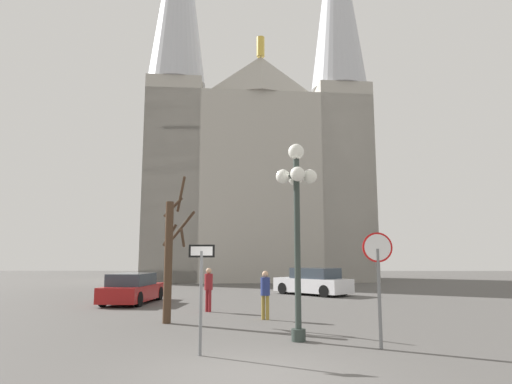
{
  "coord_description": "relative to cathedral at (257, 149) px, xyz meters",
  "views": [
    {
      "loc": [
        0.15,
        -8.33,
        2.09
      ],
      "look_at": [
        -0.06,
        16.57,
        5.74
      ],
      "focal_mm": 31.19,
      "sensor_mm": 36.0,
      "label": 1
    }
  ],
  "objects": [
    {
      "name": "parked_car_near_white",
      "position": [
        3.21,
        -15.12,
        -11.37
      ],
      "size": [
        4.31,
        4.35,
        1.48
      ],
      "color": "silver",
      "rests_on": "ground"
    },
    {
      "name": "pedestrian_walking",
      "position": [
        0.42,
        -25.02,
        -11.09
      ],
      "size": [
        0.32,
        0.32,
        1.62
      ],
      "color": "olive",
      "rests_on": "ground"
    },
    {
      "name": "one_way_arrow_sign",
      "position": [
        -1.05,
        -30.52,
        -10.58
      ],
      "size": [
        0.57,
        0.07,
        2.36
      ],
      "color": "slate",
      "rests_on": "ground"
    },
    {
      "name": "parked_car_far_red",
      "position": [
        -5.58,
        -19.7,
        -11.43
      ],
      "size": [
        2.01,
        4.55,
        1.35
      ],
      "color": "maroon",
      "rests_on": "ground"
    },
    {
      "name": "stop_sign",
      "position": [
        3.01,
        -29.8,
        -10.22
      ],
      "size": [
        0.7,
        0.08,
        2.67
      ],
      "color": "slate",
      "rests_on": "ground"
    },
    {
      "name": "street_lamp",
      "position": [
        1.2,
        -28.86,
        -8.6
      ],
      "size": [
        1.08,
        1.08,
        5.07
      ],
      "color": "#2D3833",
      "rests_on": "ground"
    },
    {
      "name": "bare_tree",
      "position": [
        -2.7,
        -25.82,
        -9.91
      ],
      "size": [
        1.14,
        1.29,
        4.73
      ],
      "color": "#473323",
      "rests_on": "ground"
    },
    {
      "name": "cathedral",
      "position": [
        0.0,
        0.0,
        0.0
      ],
      "size": [
        20.51,
        12.62,
        37.92
      ],
      "color": "#ADA89E",
      "rests_on": "ground"
    },
    {
      "name": "ground_plane",
      "position": [
        0.08,
        -32.07,
        -12.07
      ],
      "size": [
        120.0,
        120.0,
        0.0
      ],
      "primitive_type": "plane",
      "color": "#514F4C"
    },
    {
      "name": "pedestrian_standing",
      "position": [
        -1.75,
        -22.88,
        -11.06
      ],
      "size": [
        0.32,
        0.32,
        1.66
      ],
      "color": "maroon",
      "rests_on": "ground"
    }
  ]
}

